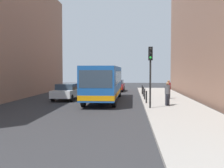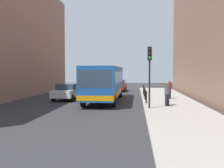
{
  "view_description": "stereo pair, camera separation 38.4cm",
  "coord_description": "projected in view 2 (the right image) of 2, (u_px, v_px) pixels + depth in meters",
  "views": [
    {
      "loc": [
        2.28,
        -20.19,
        2.66
      ],
      "look_at": [
        0.75,
        1.37,
        1.6
      ],
      "focal_mm": 43.66,
      "sensor_mm": 36.0,
      "label": 1
    },
    {
      "loc": [
        2.66,
        -20.16,
        2.66
      ],
      "look_at": [
        0.75,
        1.37,
        1.6
      ],
      "focal_mm": 43.66,
      "sensor_mm": 36.0,
      "label": 2
    }
  ],
  "objects": [
    {
      "name": "traffic_light",
      "position": [
        150.0,
        66.0,
        18.1
      ],
      "size": [
        0.28,
        0.33,
        4.1
      ],
      "color": "black",
      "rests_on": "sidewalk"
    },
    {
      "name": "bollard_mid",
      "position": [
        145.0,
        94.0,
        23.68
      ],
      "size": [
        0.11,
        0.11,
        0.95
      ],
      "primitive_type": "cylinder",
      "color": "black",
      "rests_on": "sidewalk"
    },
    {
      "name": "pedestrian_mid_sidewalk",
      "position": [
        169.0,
        89.0,
        24.38
      ],
      "size": [
        0.38,
        0.38,
        1.67
      ],
      "rotation": [
        0.0,
        0.0,
        0.47
      ],
      "color": "#26262D",
      "rests_on": "sidewalk"
    },
    {
      "name": "bollard_farthest",
      "position": [
        143.0,
        90.0,
        29.08
      ],
      "size": [
        0.11,
        0.11,
        0.95
      ],
      "primitive_type": "cylinder",
      "color": "black",
      "rests_on": "sidewalk"
    },
    {
      "name": "bollard_near",
      "position": [
        146.0,
        97.0,
        20.98
      ],
      "size": [
        0.11,
        0.11,
        0.95
      ],
      "primitive_type": "cylinder",
      "color": "black",
      "rests_on": "sidewalk"
    },
    {
      "name": "sidewalk",
      "position": [
        173.0,
        106.0,
        19.94
      ],
      "size": [
        4.4,
        40.0,
        0.15
      ],
      "primitive_type": "cube",
      "color": "#9E9991",
      "rests_on": "ground"
    },
    {
      "name": "bollard_far",
      "position": [
        144.0,
        92.0,
        26.38
      ],
      "size": [
        0.11,
        0.11,
        0.95
      ],
      "primitive_type": "cylinder",
      "color": "black",
      "rests_on": "sidewalk"
    },
    {
      "name": "pedestrian_near_signal",
      "position": [
        167.0,
        94.0,
        19.63
      ],
      "size": [
        0.38,
        0.38,
        1.7
      ],
      "rotation": [
        0.0,
        0.0,
        3.64
      ],
      "color": "#26262D",
      "rests_on": "sidewalk"
    },
    {
      "name": "bus",
      "position": [
        105.0,
        81.0,
        23.8
      ],
      "size": [
        2.6,
        11.04,
        3.0
      ],
      "rotation": [
        0.0,
        0.0,
        3.14
      ],
      "color": "#19519E",
      "rests_on": "ground"
    },
    {
      "name": "car_behind_bus",
      "position": [
        119.0,
        85.0,
        35.39
      ],
      "size": [
        1.98,
        4.46,
        1.48
      ],
      "rotation": [
        0.0,
        0.0,
        3.11
      ],
      "color": "maroon",
      "rests_on": "ground"
    },
    {
      "name": "ground_plane",
      "position": [
        100.0,
        106.0,
        20.42
      ],
      "size": [
        80.0,
        80.0,
        0.0
      ],
      "primitive_type": "plane",
      "color": "#2D2D30"
    },
    {
      "name": "car_beside_bus",
      "position": [
        68.0,
        91.0,
        24.89
      ],
      "size": [
        2.1,
        4.51,
        1.48
      ],
      "rotation": [
        0.0,
        0.0,
        3.07
      ],
      "color": "silver",
      "rests_on": "ground"
    }
  ]
}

